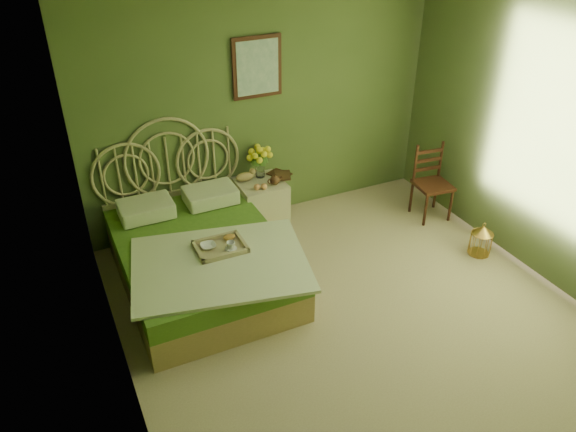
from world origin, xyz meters
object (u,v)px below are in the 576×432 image
nightstand (261,197)px  birdcage (481,240)px  chair (430,177)px  bed (200,255)px

nightstand → birdcage: 2.41m
chair → birdcage: (0.00, -0.93, -0.31)m
nightstand → chair: size_ratio=1.14×
bed → nightstand: bearing=36.8°
nightstand → chair: (1.86, -0.60, 0.12)m
nightstand → bed: bearing=-143.2°
bed → chair: 2.81m
bed → chair: bed is taller
nightstand → chair: 1.95m
nightstand → birdcage: nightstand is taller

